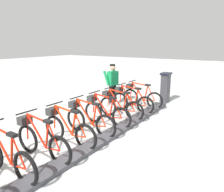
% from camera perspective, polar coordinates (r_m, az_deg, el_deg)
% --- Properties ---
extents(ground_plane, '(60.00, 60.00, 0.00)m').
position_cam_1_polar(ground_plane, '(5.61, -5.12, -12.96)').
color(ground_plane, silver).
extents(dock_rail_base, '(0.44, 8.92, 0.10)m').
position_cam_1_polar(dock_rail_base, '(5.58, -5.13, -12.50)').
color(dock_rail_base, '#47474C').
rests_on(dock_rail_base, ground).
extents(payment_kiosk, '(0.36, 0.52, 1.28)m').
position_cam_1_polar(payment_kiosk, '(9.66, 13.51, 2.23)').
color(payment_kiosk, '#38383D').
rests_on(payment_kiosk, ground).
extents(bike_docked_0, '(1.72, 0.54, 1.02)m').
position_cam_1_polar(bike_docked_0, '(8.88, 7.33, -0.05)').
color(bike_docked_0, black).
rests_on(bike_docked_0, ground).
extents(bike_docked_1, '(1.72, 0.54, 1.02)m').
position_cam_1_polar(bike_docked_1, '(8.18, 4.78, -1.16)').
color(bike_docked_1, black).
rests_on(bike_docked_1, ground).
extents(bike_docked_2, '(1.72, 0.54, 1.02)m').
position_cam_1_polar(bike_docked_2, '(7.50, 1.77, -2.48)').
color(bike_docked_2, black).
rests_on(bike_docked_2, ground).
extents(bike_docked_3, '(1.72, 0.54, 1.02)m').
position_cam_1_polar(bike_docked_3, '(6.85, -1.83, -4.04)').
color(bike_docked_3, black).
rests_on(bike_docked_3, ground).
extents(bike_docked_4, '(1.72, 0.54, 1.02)m').
position_cam_1_polar(bike_docked_4, '(6.24, -6.18, -5.89)').
color(bike_docked_4, black).
rests_on(bike_docked_4, ground).
extents(bike_docked_5, '(1.72, 0.54, 1.02)m').
position_cam_1_polar(bike_docked_5, '(5.68, -11.46, -8.08)').
color(bike_docked_5, black).
rests_on(bike_docked_5, ground).
extents(bike_docked_6, '(1.72, 0.54, 1.02)m').
position_cam_1_polar(bike_docked_6, '(5.19, -17.89, -10.62)').
color(bike_docked_6, black).
rests_on(bike_docked_6, ground).
extents(bike_docked_7, '(1.72, 0.54, 1.02)m').
position_cam_1_polar(bike_docked_7, '(4.79, -25.67, -13.45)').
color(bike_docked_7, black).
rests_on(bike_docked_7, ground).
extents(worker_near_rack, '(0.56, 0.68, 1.66)m').
position_cam_1_polar(worker_near_rack, '(9.01, 0.15, 3.37)').
color(worker_near_rack, white).
rests_on(worker_near_rack, ground).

